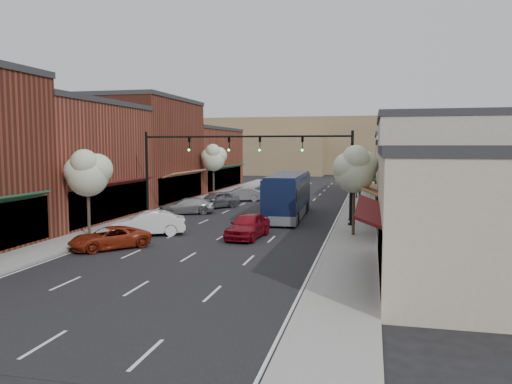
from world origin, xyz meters
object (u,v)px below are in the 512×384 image
Objects in this scene: lamp_post_near at (350,183)px; parked_car_e at (241,194)px; coach_bus at (288,195)px; parked_car_a at (110,238)px; signal_mast_right at (319,163)px; tree_left_near at (88,172)px; red_hatchback at (248,226)px; parked_car_c at (186,206)px; parked_car_d at (216,200)px; tree_right_far at (361,166)px; tree_left_far at (214,157)px; signal_mast_left at (175,162)px; lamp_post_far at (357,172)px; tree_right_near at (355,168)px; parked_car_b at (148,223)px.

lamp_post_near reaches higher than parked_car_e.
lamp_post_near is 5.37m from coach_bus.
signal_mast_right is at bearing 86.45° from parked_car_a.
red_hatchback is (10.00, 2.12, -3.41)m from tree_left_near.
parked_car_d is at bearing 139.79° from parked_car_c.
parked_car_c is (-14.00, 1.36, -2.30)m from lamp_post_near.
coach_bus is 8.96m from parked_car_d.
parked_car_e is at bearing 134.40° from lamp_post_near.
signal_mast_right is 12.27m from tree_right_far.
tree_left_near is 1.20× the size of red_hatchback.
tree_right_far is 17.66m from tree_left_far.
signal_mast_left is 1.81× the size of parked_car_e.
parked_car_d is (-13.30, -3.58, -3.18)m from tree_right_far.
signal_mast_right is 1.34× the size of tree_left_far.
signal_mast_right is 1.73× the size of red_hatchback.
coach_bus is (10.99, -14.05, -2.72)m from tree_left_far.
tree_left_far is at bearing 90.00° from tree_left_near.
parked_car_a is (3.08, -2.93, -3.59)m from tree_left_near.
parked_car_e is at bearing 120.51° from coach_bus.
red_hatchback is at bearing 77.06° from parked_car_a.
tree_left_near reaches higher than lamp_post_far.
lamp_post_far is 13.29m from parked_car_e.
lamp_post_far reaches higher than parked_car_a.
signal_mast_left reaches higher than parked_car_a.
signal_mast_right is at bearing -96.22° from lamp_post_far.
red_hatchback reaches higher than parked_car_e.
parked_car_d is at bearing 141.65° from signal_mast_right.
signal_mast_left reaches higher than parked_car_c.
parked_car_d is (-7.69, 4.47, -1.07)m from coach_bus.
parked_car_a is (0.45, -10.98, -3.99)m from signal_mast_left.
signal_mast_right is 1.73× the size of parked_car_d.
tree_right_near is at bearing 15.66° from parked_car_e.
tree_left_far is at bearing 160.13° from tree_right_far.
signal_mast_right is 14.01m from parked_car_d.
parked_car_b is at bearing -148.42° from signal_mast_right.
tree_left_near is at bearing -163.06° from red_hatchback.
tree_right_near reaches higher than parked_car_b.
tree_right_far is at bearing 51.42° from parked_car_d.
signal_mast_left is 15.32m from parked_car_e.
tree_right_far is at bearing 100.42° from parked_car_a.
parked_car_a is 19.35m from parked_car_d.
parked_car_b is (-13.27, -18.43, -3.19)m from tree_right_far.
coach_bus is 2.51× the size of parked_car_d.
lamp_post_near is at bearing -17.41° from coach_bus.
tree_left_far is (-16.60, 6.00, 0.61)m from tree_right_far.
tree_right_far is 25.99m from tree_left_near.
tree_right_near is at bearing 75.25° from parked_car_b.
coach_bus reaches higher than parked_car_d.
tree_left_near is 0.93× the size of tree_left_far.
parked_car_e reaches higher than parked_car_c.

